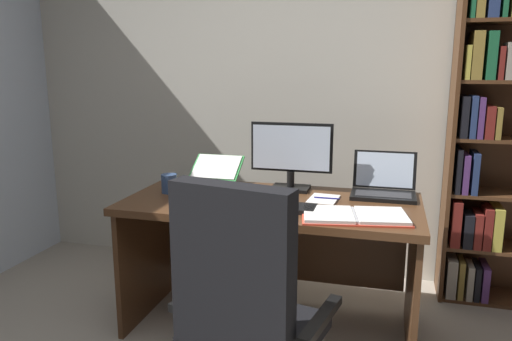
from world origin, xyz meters
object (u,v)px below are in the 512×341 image
object	(u,v)px
desk	(274,232)
computer_mouse	(219,201)
reading_stand_with_book	(216,170)
bookshelf	(499,142)
open_binder	(355,216)
notepad	(323,199)
pen	(327,198)
coffee_mug	(169,183)
monitor	(291,156)
laptop	(384,187)
office_chair	(246,328)
keyboard	(275,207)

from	to	relation	value
desk	computer_mouse	distance (m)	0.41
reading_stand_with_book	bookshelf	bearing A→B (deg)	13.11
reading_stand_with_book	open_binder	bearing A→B (deg)	-30.27
open_binder	notepad	bearing A→B (deg)	113.85
notepad	pen	size ratio (longest dim) A/B	1.50
pen	coffee_mug	bearing A→B (deg)	-175.70
reading_stand_with_book	coffee_mug	xyz separation A→B (m)	(-0.17, -0.31, -0.02)
monitor	notepad	world-z (taller)	monitor
bookshelf	laptop	size ratio (longest dim) A/B	5.89
desk	office_chair	distance (m)	0.90
office_chair	computer_mouse	distance (m)	0.80
notepad	office_chair	bearing A→B (deg)	-101.59
keyboard	open_binder	xyz separation A→B (m)	(0.41, -0.05, -0.00)
laptop	pen	size ratio (longest dim) A/B	2.51
desk	coffee_mug	world-z (taller)	coffee_mug
office_chair	laptop	distance (m)	1.23
desk	open_binder	xyz separation A→B (m)	(0.46, -0.28, 0.22)
keyboard	coffee_mug	xyz separation A→B (m)	(-0.66, 0.16, 0.04)
reading_stand_with_book	coffee_mug	world-z (taller)	reading_stand_with_book
pen	coffee_mug	world-z (taller)	coffee_mug
desk	laptop	xyz separation A→B (m)	(0.59, 0.18, 0.26)
desk	bookshelf	size ratio (longest dim) A/B	0.77
office_chair	coffee_mug	bearing A→B (deg)	142.19
keyboard	open_binder	size ratio (longest dim) A/B	0.77
keyboard	coffee_mug	distance (m)	0.68
monitor	reading_stand_with_book	xyz separation A→B (m)	(-0.49, 0.06, -0.12)
keyboard	pen	bearing A→B (deg)	43.82
desk	laptop	distance (m)	0.67
keyboard	coffee_mug	world-z (taller)	coffee_mug
keyboard	pen	size ratio (longest dim) A/B	3.00
notepad	pen	world-z (taller)	pen
open_binder	pen	bearing A→B (deg)	110.94
desk	reading_stand_with_book	distance (m)	0.57
desk	keyboard	xyz separation A→B (m)	(0.05, -0.23, 0.22)
keyboard	reading_stand_with_book	bearing A→B (deg)	136.00
reading_stand_with_book	notepad	distance (m)	0.76
bookshelf	notepad	bearing A→B (deg)	-146.78
pen	notepad	bearing A→B (deg)	180.00
laptop	computer_mouse	distance (m)	0.93
computer_mouse	bookshelf	bearing A→B (deg)	30.15
keyboard	monitor	bearing A→B (deg)	90.00
desk	open_binder	bearing A→B (deg)	-31.58
office_chair	laptop	world-z (taller)	office_chair
coffee_mug	bookshelf	bearing A→B (deg)	20.82
desk	coffee_mug	xyz separation A→B (m)	(-0.61, -0.07, 0.26)
coffee_mug	computer_mouse	bearing A→B (deg)	-23.99
notepad	keyboard	bearing A→B (deg)	-133.68
desk	bookshelf	world-z (taller)	bookshelf
laptop	reading_stand_with_book	size ratio (longest dim) A/B	1.13
bookshelf	laptop	distance (m)	0.83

